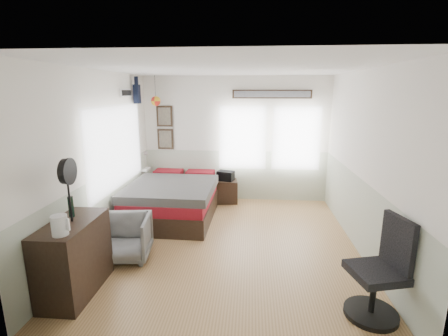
{
  "coord_description": "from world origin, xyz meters",
  "views": [
    {
      "loc": [
        0.33,
        -4.76,
        2.38
      ],
      "look_at": [
        -0.1,
        0.4,
        1.15
      ],
      "focal_mm": 26.0,
      "sensor_mm": 36.0,
      "label": 1
    }
  ],
  "objects_px": {
    "bed": "(175,199)",
    "task_chair": "(380,277)",
    "dresser": "(74,257)",
    "armchair": "(125,238)",
    "nightstand": "(226,191)"
  },
  "relations": [
    {
      "from": "bed",
      "to": "task_chair",
      "type": "height_order",
      "value": "task_chair"
    },
    {
      "from": "task_chair",
      "to": "dresser",
      "type": "bearing_deg",
      "value": 163.04
    },
    {
      "from": "bed",
      "to": "dresser",
      "type": "bearing_deg",
      "value": -102.04
    },
    {
      "from": "bed",
      "to": "dresser",
      "type": "height_order",
      "value": "dresser"
    },
    {
      "from": "armchair",
      "to": "nightstand",
      "type": "bearing_deg",
      "value": 56.54
    },
    {
      "from": "dresser",
      "to": "nightstand",
      "type": "xyz_separation_m",
      "value": [
        1.54,
        3.41,
        -0.2
      ]
    },
    {
      "from": "armchair",
      "to": "task_chair",
      "type": "bearing_deg",
      "value": -24.73
    },
    {
      "from": "dresser",
      "to": "armchair",
      "type": "xyz_separation_m",
      "value": [
        0.29,
        0.83,
        -0.13
      ]
    },
    {
      "from": "bed",
      "to": "task_chair",
      "type": "xyz_separation_m",
      "value": [
        2.86,
        -2.7,
        0.12
      ]
    },
    {
      "from": "dresser",
      "to": "task_chair",
      "type": "bearing_deg",
      "value": -2.43
    },
    {
      "from": "task_chair",
      "to": "bed",
      "type": "bearing_deg",
      "value": 122.15
    },
    {
      "from": "armchair",
      "to": "task_chair",
      "type": "xyz_separation_m",
      "value": [
        3.18,
        -0.98,
        0.14
      ]
    },
    {
      "from": "nightstand",
      "to": "task_chair",
      "type": "relative_size",
      "value": 0.44
    },
    {
      "from": "nightstand",
      "to": "dresser",
      "type": "bearing_deg",
      "value": -121.41
    },
    {
      "from": "armchair",
      "to": "dresser",
      "type": "bearing_deg",
      "value": -116.75
    }
  ]
}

